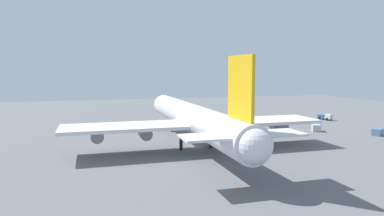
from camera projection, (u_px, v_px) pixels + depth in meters
ground_plane at (192, 146)px, 78.31m from camera, size 267.67×267.67×0.00m
cargo_airplane at (192, 118)px, 77.27m from camera, size 66.92×55.86×19.26m
fuel_truck at (326, 117)px, 120.00m from camera, size 5.42×3.12×2.10m
cargo_container_fore at (378, 132)px, 90.98m from camera, size 3.03×3.23×1.81m
cargo_container_aft at (316, 128)px, 97.58m from camera, size 3.53×3.19×1.89m
safety_cone_nose at (169, 124)px, 107.42m from camera, size 0.56×0.56×0.80m
safety_cone_tail at (238, 190)px, 48.95m from camera, size 0.39×0.39×0.56m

